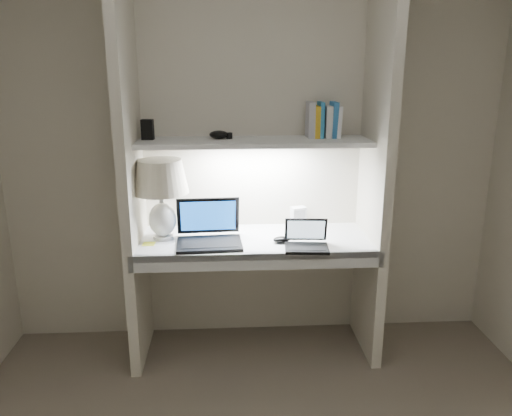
{
  "coord_description": "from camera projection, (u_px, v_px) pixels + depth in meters",
  "views": [
    {
      "loc": [
        -0.17,
        -1.68,
        1.79
      ],
      "look_at": [
        -0.01,
        1.05,
        1.01
      ],
      "focal_mm": 35.0,
      "sensor_mm": 36.0,
      "label": 1
    }
  ],
  "objects": [
    {
      "name": "back_wall",
      "position": [
        253.0,
        153.0,
        3.21
      ],
      "size": [
        3.2,
        0.01,
        2.5
      ],
      "primitive_type": "cube",
      "color": "beige",
      "rests_on": "floor"
    },
    {
      "name": "alcove_panel_left",
      "position": [
        130.0,
        163.0,
        2.91
      ],
      "size": [
        0.06,
        0.55,
        2.5
      ],
      "primitive_type": "cube",
      "color": "beige",
      "rests_on": "floor"
    },
    {
      "name": "alcove_panel_right",
      "position": [
        376.0,
        160.0,
        2.99
      ],
      "size": [
        0.06,
        0.55,
        2.5
      ],
      "primitive_type": "cube",
      "color": "beige",
      "rests_on": "floor"
    },
    {
      "name": "desk",
      "position": [
        255.0,
        241.0,
        3.08
      ],
      "size": [
        1.4,
        0.55,
        0.04
      ],
      "primitive_type": "cube",
      "color": "white",
      "rests_on": "alcove_panel_left"
    },
    {
      "name": "desk_apron",
      "position": [
        258.0,
        261.0,
        2.84
      ],
      "size": [
        1.46,
        0.03,
        0.1
      ],
      "primitive_type": "cube",
      "color": "silver",
      "rests_on": "desk"
    },
    {
      "name": "shelf",
      "position": [
        254.0,
        142.0,
        3.01
      ],
      "size": [
        1.4,
        0.36,
        0.03
      ],
      "primitive_type": "cube",
      "color": "silver",
      "rests_on": "back_wall"
    },
    {
      "name": "strip_light",
      "position": [
        254.0,
        146.0,
        3.02
      ],
      "size": [
        0.6,
        0.04,
        0.02
      ],
      "primitive_type": "cube",
      "color": "white",
      "rests_on": "shelf"
    },
    {
      "name": "table_lamp",
      "position": [
        161.0,
        186.0,
        2.98
      ],
      "size": [
        0.34,
        0.34,
        0.49
      ],
      "color": "white",
      "rests_on": "desk"
    },
    {
      "name": "laptop_main",
      "position": [
        209.0,
        233.0,
        2.99
      ],
      "size": [
        0.4,
        0.35,
        0.26
      ],
      "rotation": [
        0.0,
        0.0,
        0.06
      ],
      "color": "black",
      "rests_on": "desk"
    },
    {
      "name": "laptop_netbook",
      "position": [
        306.0,
        241.0,
        2.91
      ],
      "size": [
        0.27,
        0.24,
        0.16
      ],
      "rotation": [
        0.0,
        0.0,
        -0.09
      ],
      "color": "black",
      "rests_on": "desk"
    },
    {
      "name": "speaker",
      "position": [
        298.0,
        217.0,
        3.29
      ],
      "size": [
        0.11,
        0.09,
        0.13
      ],
      "primitive_type": "cube",
      "rotation": [
        0.0,
        0.0,
        0.32
      ],
      "color": "silver",
      "rests_on": "desk"
    },
    {
      "name": "mouse",
      "position": [
        281.0,
        240.0,
        2.99
      ],
      "size": [
        0.11,
        0.08,
        0.04
      ],
      "primitive_type": "ellipsoid",
      "rotation": [
        0.0,
        0.0,
        0.12
      ],
      "color": "black",
      "rests_on": "desk"
    },
    {
      "name": "cable_coil",
      "position": [
        297.0,
        236.0,
        3.1
      ],
      "size": [
        0.1,
        0.1,
        0.01
      ],
      "primitive_type": "torus",
      "rotation": [
        0.0,
        0.0,
        0.12
      ],
      "color": "black",
      "rests_on": "desk"
    },
    {
      "name": "sticky_note",
      "position": [
        149.0,
        244.0,
        2.97
      ],
      "size": [
        0.07,
        0.07,
        0.0
      ],
      "primitive_type": "cube",
      "rotation": [
        0.0,
        0.0,
        -0.02
      ],
      "color": "#EFF934",
      "rests_on": "desk"
    },
    {
      "name": "book_row",
      "position": [
        323.0,
        121.0,
        3.08
      ],
      "size": [
        0.21,
        0.14,
        0.22
      ],
      "color": "white",
      "rests_on": "shelf"
    },
    {
      "name": "shelf_box",
      "position": [
        148.0,
        130.0,
        2.99
      ],
      "size": [
        0.07,
        0.06,
        0.12
      ],
      "primitive_type": "cube",
      "rotation": [
        0.0,
        0.0,
        -0.08
      ],
      "color": "black",
      "rests_on": "shelf"
    },
    {
      "name": "shelf_gadget",
      "position": [
        219.0,
        135.0,
        3.03
      ],
      "size": [
        0.12,
        0.09,
        0.05
      ],
      "primitive_type": "ellipsoid",
      "rotation": [
        0.0,
        0.0,
        -0.07
      ],
      "color": "black",
      "rests_on": "shelf"
    }
  ]
}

